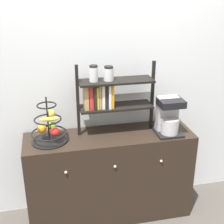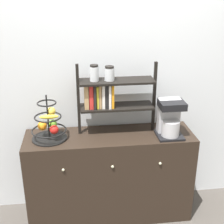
# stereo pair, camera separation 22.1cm
# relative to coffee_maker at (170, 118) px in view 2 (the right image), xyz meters

# --- Properties ---
(wall_back) EXTENTS (7.00, 0.05, 2.60)m
(wall_back) POSITION_rel_coffee_maker_xyz_m (-0.50, 0.31, 0.33)
(wall_back) COLOR silver
(wall_back) RESTS_ON ground_plane
(sideboard) EXTENTS (1.44, 0.43, 0.82)m
(sideboard) POSITION_rel_coffee_maker_xyz_m (-0.50, 0.06, -0.56)
(sideboard) COLOR black
(sideboard) RESTS_ON ground_plane
(coffee_maker) EXTENTS (0.22, 0.22, 0.32)m
(coffee_maker) POSITION_rel_coffee_maker_xyz_m (0.00, 0.00, 0.00)
(coffee_maker) COLOR black
(coffee_maker) RESTS_ON sideboard
(fruit_stand) EXTENTS (0.29, 0.29, 0.38)m
(fruit_stand) POSITION_rel_coffee_maker_xyz_m (-1.00, 0.05, -0.03)
(fruit_stand) COLOR black
(fruit_stand) RESTS_ON sideboard
(shelf_hutch) EXTENTS (0.66, 0.20, 0.61)m
(shelf_hutch) POSITION_rel_coffee_maker_xyz_m (-0.51, 0.13, 0.21)
(shelf_hutch) COLOR black
(shelf_hutch) RESTS_ON sideboard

